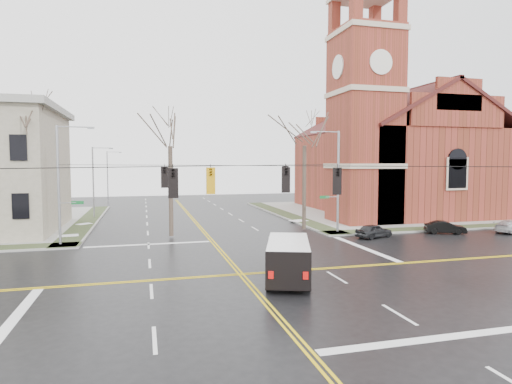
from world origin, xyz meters
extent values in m
plane|color=black|center=(0.00, 0.00, 0.00)|extent=(120.00, 120.00, 0.00)
cube|color=gray|center=(25.00, 25.00, 0.07)|extent=(30.00, 30.00, 0.15)
cube|color=#2C381E|center=(11.20, 25.00, 0.15)|extent=(2.00, 30.00, 0.02)
cube|color=#2C381E|center=(25.00, 11.20, 0.15)|extent=(30.00, 2.00, 0.02)
cube|color=#2C381E|center=(-11.20, 25.00, 0.15)|extent=(2.00, 30.00, 0.02)
cube|color=gold|center=(-0.12, 0.00, 0.01)|extent=(0.12, 100.00, 0.01)
cube|color=gold|center=(0.12, 0.00, 0.01)|extent=(0.12, 100.00, 0.01)
cube|color=gold|center=(0.00, -0.12, 0.01)|extent=(100.00, 0.12, 0.01)
cube|color=gold|center=(0.00, 0.12, 0.01)|extent=(100.00, 0.12, 0.01)
cube|color=silver|center=(5.00, -10.50, 0.01)|extent=(9.50, 0.50, 0.01)
cube|color=silver|center=(-5.00, 10.50, 0.01)|extent=(9.50, 0.50, 0.01)
cube|color=silver|center=(-10.50, -5.00, 0.01)|extent=(0.50, 9.50, 0.01)
cube|color=silver|center=(10.50, 5.00, 0.01)|extent=(0.50, 9.50, 0.01)
cube|color=maroon|center=(17.00, 17.00, 10.00)|extent=(6.00, 6.00, 20.00)
cube|color=#BEAA92|center=(17.00, 17.00, 19.50)|extent=(6.30, 6.30, 0.50)
cylinder|color=silver|center=(17.00, 13.95, 16.00)|extent=(2.40, 0.15, 2.40)
cylinder|color=silver|center=(13.95, 17.00, 16.00)|extent=(0.15, 2.40, 2.40)
cube|color=maroon|center=(26.00, 26.00, 5.00)|extent=(18.00, 24.00, 10.00)
cube|color=maroon|center=(16.80, 20.00, 2.20)|extent=(2.00, 5.00, 4.40)
cylinder|color=gray|center=(11.50, 11.50, 4.65)|extent=(0.20, 0.20, 9.00)
cylinder|color=gray|center=(10.90, 11.50, 3.30)|extent=(1.20, 0.06, 0.06)
cube|color=#0F5D26|center=(10.20, 11.50, 3.30)|extent=(0.90, 0.04, 0.25)
cylinder|color=gray|center=(10.30, 11.50, 9.05)|extent=(2.40, 0.08, 0.08)
cube|color=gray|center=(9.10, 11.50, 9.00)|extent=(0.50, 0.22, 0.15)
cylinder|color=gray|center=(-11.50, 11.50, 4.65)|extent=(0.20, 0.20, 9.00)
cylinder|color=gray|center=(-10.90, 11.50, 3.30)|extent=(1.20, 0.06, 0.06)
cube|color=#0F5D26|center=(-10.20, 11.50, 3.30)|extent=(0.90, 0.04, 0.25)
cylinder|color=gray|center=(-10.30, 11.50, 9.05)|extent=(2.40, 0.08, 0.08)
cube|color=gray|center=(-9.10, 11.50, 9.00)|extent=(0.50, 0.22, 0.15)
cylinder|color=black|center=(0.00, 0.00, 6.20)|extent=(23.02, 23.02, 0.03)
cylinder|color=black|center=(0.00, 0.00, 6.20)|extent=(23.02, 23.02, 0.03)
imported|color=black|center=(-4.00, -4.00, 5.45)|extent=(0.21, 0.26, 1.30)
imported|color=black|center=(4.00, 4.00, 5.45)|extent=(0.21, 0.26, 1.30)
imported|color=#CE920C|center=(-2.00, -2.00, 5.45)|extent=(0.21, 0.26, 1.30)
imported|color=black|center=(-4.00, 4.00, 5.45)|extent=(0.21, 0.26, 1.30)
imported|color=black|center=(4.00, -4.00, 5.45)|extent=(0.21, 0.26, 1.30)
imported|color=black|center=(2.00, -2.00, 5.45)|extent=(0.21, 0.26, 1.30)
cylinder|color=gray|center=(-10.80, 28.00, 4.10)|extent=(0.16, 0.16, 8.00)
cylinder|color=gray|center=(-9.80, 28.00, 8.00)|extent=(2.00, 0.07, 0.07)
cube|color=gray|center=(-8.80, 28.00, 7.95)|extent=(0.45, 0.20, 0.13)
cylinder|color=gray|center=(-10.80, 48.00, 4.10)|extent=(0.16, 0.16, 8.00)
cylinder|color=gray|center=(-9.80, 48.00, 8.00)|extent=(2.00, 0.07, 0.07)
cube|color=gray|center=(-8.80, 48.00, 7.95)|extent=(0.45, 0.20, 0.13)
cube|color=white|center=(2.18, -1.92, 1.26)|extent=(3.86, 5.97, 1.79)
cube|color=white|center=(2.94, 0.26, 1.00)|extent=(2.35, 1.60, 1.26)
cube|color=black|center=(3.06, 0.61, 1.58)|extent=(1.88, 0.76, 0.84)
cube|color=black|center=(2.25, -1.72, 1.84)|extent=(3.29, 4.29, 0.58)
cube|color=#B70C0A|center=(0.48, -4.34, 1.05)|extent=(0.26, 0.15, 0.36)
cube|color=#B70C0A|center=(2.03, -4.87, 1.05)|extent=(0.26, 0.15, 0.36)
cube|color=black|center=(2.18, -1.92, 0.35)|extent=(3.93, 6.04, 0.11)
cylinder|color=black|center=(1.87, 0.13, 0.38)|extent=(0.51, 0.80, 0.76)
cylinder|color=black|center=(3.70, -0.50, 0.38)|extent=(0.51, 0.80, 0.76)
cylinder|color=black|center=(0.67, -3.34, 0.38)|extent=(0.51, 0.80, 0.76)
cylinder|color=black|center=(2.50, -3.98, 0.38)|extent=(0.51, 0.80, 0.76)
imported|color=black|center=(13.50, 8.68, 0.58)|extent=(3.69, 2.33, 1.17)
imported|color=black|center=(20.73, 8.87, 0.57)|extent=(3.64, 2.52, 1.14)
imported|color=#B6B6B9|center=(26.94, 7.90, 0.56)|extent=(4.15, 2.83, 1.12)
cylinder|color=#3E3127|center=(-13.57, 14.07, 4.44)|extent=(0.36, 0.36, 8.59)
cylinder|color=#3E3127|center=(-3.08, 13.11, 3.94)|extent=(0.36, 0.36, 7.58)
cylinder|color=#3E3127|center=(9.25, 13.99, 4.04)|extent=(0.36, 0.36, 7.78)
camera|label=1|loc=(-5.28, -23.42, 6.39)|focal=30.00mm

